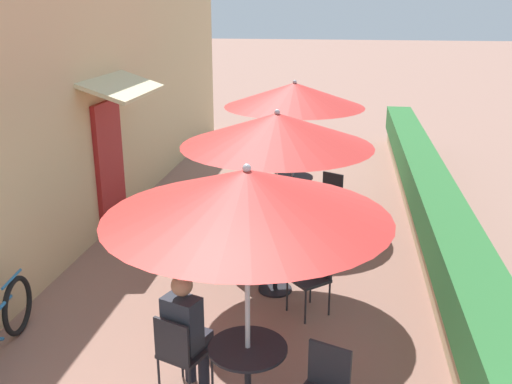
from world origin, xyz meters
TOP-DOWN VIEW (x-y plane):
  - cafe_facade_wall at (-2.54, 6.84)m, footprint 0.98×13.95m
  - planter_hedge at (2.75, 6.88)m, footprint 0.60×12.95m
  - patio_table_near at (0.61, 2.01)m, footprint 0.70×0.70m
  - patio_umbrella_near at (0.61, 2.01)m, footprint 2.33×2.33m
  - cafe_chair_near_left at (-0.06, 2.19)m, footprint 0.52×0.52m
  - seated_patron_near_left at (-0.02, 2.29)m, footprint 0.44×0.49m
  - patio_table_mid at (0.56, 4.44)m, footprint 0.70×0.70m
  - patio_umbrella_mid at (0.56, 4.44)m, footprint 2.33×2.33m
  - cafe_chair_mid_left at (1.08, 3.98)m, footprint 0.56×0.56m
  - cafe_chair_mid_right at (0.04, 4.90)m, footprint 0.56×0.56m
  - seated_patron_mid_right at (0.13, 4.98)m, footprint 0.51×0.51m
  - patio_table_far at (0.52, 7.20)m, footprint 0.70×0.70m
  - patio_umbrella_far at (0.52, 7.20)m, footprint 2.33×2.33m
  - cafe_chair_far_left at (1.16, 6.93)m, footprint 0.54×0.54m
  - cafe_chair_far_right at (-0.12, 7.46)m, footprint 0.54×0.54m

SIDE VIEW (x-z plane):
  - patio_table_near at x=0.61m, z-range 0.14..0.87m
  - patio_table_mid at x=0.56m, z-range 0.14..0.87m
  - patio_table_far at x=0.52m, z-range 0.14..0.87m
  - cafe_chair_near_left at x=-0.06m, z-range 0.08..0.95m
  - cafe_chair_mid_left at x=1.08m, z-range 0.08..0.95m
  - cafe_chair_mid_right at x=0.04m, z-range 0.08..0.95m
  - cafe_chair_far_left at x=1.16m, z-range 0.08..0.95m
  - cafe_chair_far_right at x=-0.12m, z-range 0.08..0.95m
  - planter_hedge at x=2.75m, z-range 0.03..1.04m
  - seated_patron_near_left at x=-0.02m, z-range 0.06..1.31m
  - seated_patron_mid_right at x=0.13m, z-range 0.06..1.31m
  - cafe_facade_wall at x=-2.54m, z-range -0.01..4.19m
  - patio_umbrella_near at x=0.61m, z-range 0.94..3.32m
  - patio_umbrella_mid at x=0.56m, z-range 0.94..3.32m
  - patio_umbrella_far at x=0.52m, z-range 0.94..3.32m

